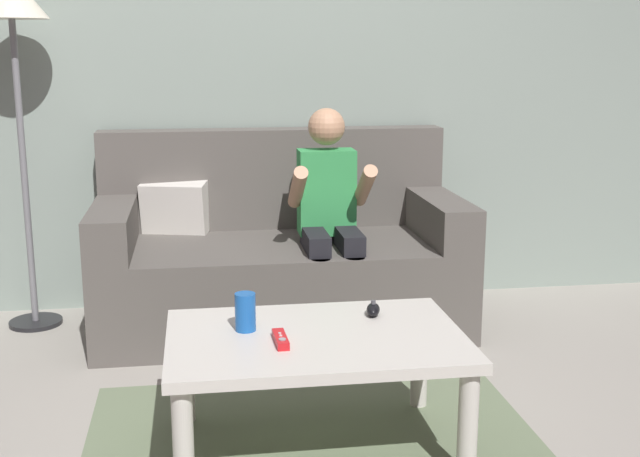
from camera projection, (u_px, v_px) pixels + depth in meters
name	position (u px, v px, depth m)	size (l,w,h in m)	color
ground_plane	(297.00, 457.00, 2.58)	(10.39, 10.39, 0.00)	#9E998E
wall_back	(253.00, 50.00, 3.94)	(5.19, 0.05, 2.50)	gray
couch	(278.00, 259.00, 3.78)	(1.65, 0.80, 0.88)	#56514C
person_seated_on_couch	(330.00, 210.00, 3.57)	(0.35, 0.43, 1.01)	black
coffee_table	(316.00, 351.00, 2.57)	(0.93, 0.63, 0.39)	beige
area_rug	(316.00, 447.00, 2.64)	(1.48, 1.17, 0.01)	#6B7A5B
game_remote_red_near_edge	(281.00, 339.00, 2.48)	(0.04, 0.14, 0.03)	red
nunchuk_black	(373.00, 310.00, 2.73)	(0.06, 0.10, 0.05)	black
soda_can	(245.00, 312.00, 2.58)	(0.07, 0.07, 0.12)	#1959B2
floor_lamp	(12.00, 23.00, 3.52)	(0.32, 0.32, 1.59)	black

